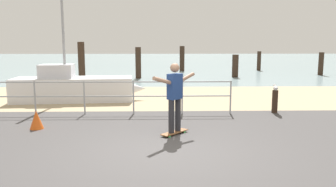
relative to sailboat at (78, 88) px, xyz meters
The scene contains 16 objects.
ground_plane 7.78m from the sailboat, 65.85° to the right, with size 24.00×10.00×0.04m, color #474444.
beach_strip 3.35m from the sailboat, 16.02° to the left, with size 24.00×6.00×0.04m, color tan.
sea_surface 29.09m from the sailboat, 83.73° to the left, with size 72.00×50.00×0.04m, color #849EA3.
railing_fence 2.62m from the sailboat, 72.37° to the right, with size 9.06×0.05×1.05m.
sailboat is the anchor object (origin of this frame).
skateboard 5.97m from the sailboat, 54.45° to the right, with size 0.69×0.72×0.08m.
skateboarder 5.97m from the sailboat, 54.45° to the right, with size 1.05×1.12×1.65m.
bollard_short 7.14m from the sailboat, 19.66° to the right, with size 0.18×0.18×0.73m, color #332319.
seagull 7.14m from the sailboat, 19.52° to the right, with size 0.19×0.49×0.18m.
groyne_post_0 6.38m from the sailboat, 101.69° to the left, with size 0.37×0.37×2.25m, color #332319.
groyne_post_1 8.20m from the sailboat, 77.50° to the left, with size 0.35×0.35×1.94m, color #332319.
groyne_post_2 14.33m from the sailboat, 70.29° to the left, with size 0.38×0.38×1.95m, color #332319.
groyne_post_3 11.58m from the sailboat, 47.05° to the left, with size 0.39×0.39×1.46m, color #332319.
groyne_post_4 17.54m from the sailboat, 51.38° to the left, with size 0.31×0.31×1.53m, color #332319.
groyne_post_5 17.07m from the sailboat, 34.85° to the left, with size 0.34×0.34×1.56m, color #332319.
traffic_cone 4.25m from the sailboat, 90.65° to the right, with size 0.36×0.36×0.50m, color #E55919.
Camera 1 is at (-0.06, -6.57, 2.21)m, focal length 35.77 mm.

